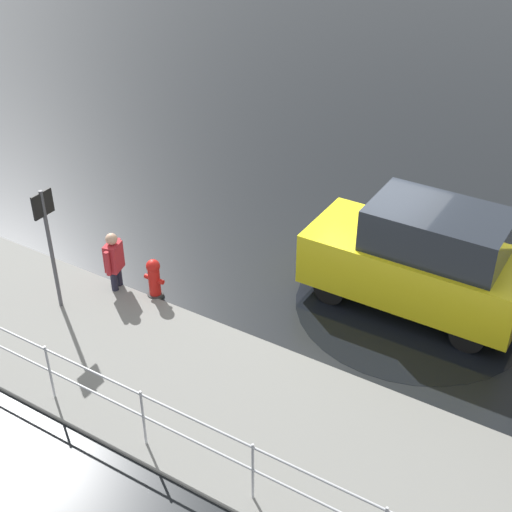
{
  "coord_description": "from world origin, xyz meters",
  "views": [
    {
      "loc": [
        -4.25,
        10.76,
        7.89
      ],
      "look_at": [
        1.4,
        1.54,
        0.9
      ],
      "focal_mm": 50.0,
      "sensor_mm": 36.0,
      "label": 1
    }
  ],
  "objects": [
    {
      "name": "moving_hatchback",
      "position": [
        -1.23,
        0.25,
        1.03
      ],
      "size": [
        3.91,
        1.72,
        2.06
      ],
      "color": "yellow",
      "rests_on": "ground"
    },
    {
      "name": "metal_railing",
      "position": [
        -0.06,
        5.48,
        0.72
      ],
      "size": [
        9.1,
        0.04,
        1.05
      ],
      "color": "#B7BABF",
      "rests_on": "ground"
    },
    {
      "name": "pedestrian",
      "position": [
        3.78,
        2.71,
        0.68
      ],
      "size": [
        0.32,
        0.56,
        1.22
      ],
      "color": "#B2262D",
      "rests_on": "ground"
    },
    {
      "name": "kerb_strip",
      "position": [
        0.0,
        4.2,
        0.02
      ],
      "size": [
        24.0,
        3.2,
        0.04
      ],
      "primitive_type": "cube",
      "color": "slate",
      "rests_on": "ground"
    },
    {
      "name": "puddle_patch",
      "position": [
        -1.21,
        0.3,
        0.0
      ],
      "size": [
        4.28,
        4.28,
        0.01
      ],
      "primitive_type": "cylinder",
      "color": "black",
      "rests_on": "ground"
    },
    {
      "name": "fire_hydrant",
      "position": [
        3.01,
        2.51,
        0.4
      ],
      "size": [
        0.42,
        0.31,
        0.8
      ],
      "color": "red",
      "rests_on": "ground"
    },
    {
      "name": "ground_plane",
      "position": [
        0.0,
        0.0,
        0.0
      ],
      "size": [
        60.0,
        60.0,
        0.0
      ],
      "primitive_type": "plane",
      "color": "black"
    },
    {
      "name": "sign_post",
      "position": [
        4.28,
        3.69,
        1.58
      ],
      "size": [
        0.07,
        0.44,
        2.4
      ],
      "color": "#4C4C51",
      "rests_on": "ground"
    }
  ]
}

